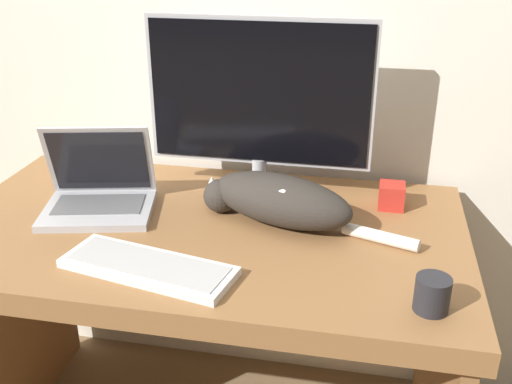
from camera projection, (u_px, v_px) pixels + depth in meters
desk at (205, 281)px, 1.65m from camera, size 1.37×0.78×0.78m
monitor at (259, 105)px, 1.67m from camera, size 0.63×0.22×0.51m
laptop at (99, 194)px, 1.64m from camera, size 0.34×0.29×0.24m
external_keyboard at (148, 267)px, 1.36m from camera, size 0.43×0.22×0.02m
cat at (278, 199)px, 1.56m from camera, size 0.58×0.28×0.13m
coffee_mug at (432, 294)px, 1.22m from camera, size 0.07×0.07×0.08m
small_toy at (391, 196)px, 1.66m from camera, size 0.07×0.07×0.07m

